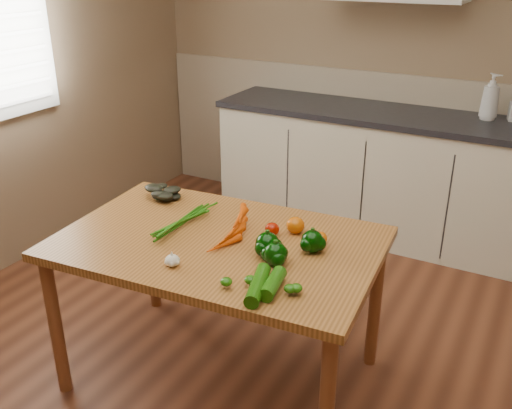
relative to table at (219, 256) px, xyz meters
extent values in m
cube|color=#8C7154|center=(0.21, 2.22, 0.64)|extent=(4.00, 0.02, 2.60)
cube|color=tan|center=(0.21, 2.19, -0.11)|extent=(3.98, 0.03, 1.10)
cube|color=beige|center=(0.41, 1.90, -0.23)|extent=(2.80, 0.60, 0.86)
cube|color=#27272C|center=(0.41, 1.90, 0.22)|extent=(2.84, 0.64, 0.04)
cube|color=#A4662F|center=(0.00, 0.00, 0.06)|extent=(1.45, 1.00, 0.04)
cylinder|color=brown|center=(-0.60, -0.44, -0.31)|extent=(0.06, 0.06, 0.70)
cylinder|color=brown|center=(-0.66, 0.33, -0.31)|extent=(0.06, 0.06, 0.70)
cylinder|color=brown|center=(0.60, 0.44, -0.31)|extent=(0.06, 0.06, 0.70)
imported|color=silver|center=(0.79, 2.00, 0.39)|extent=(0.15, 0.15, 0.29)
ellipsoid|color=white|center=(-0.04, -0.28, 0.11)|extent=(0.06, 0.06, 0.05)
sphere|color=black|center=(0.25, -0.03, 0.13)|extent=(0.10, 0.10, 0.10)
sphere|color=black|center=(0.40, 0.09, 0.13)|extent=(0.09, 0.09, 0.09)
sphere|color=black|center=(0.32, -0.08, 0.13)|extent=(0.10, 0.10, 0.10)
ellipsoid|color=#901302|center=(0.19, 0.15, 0.11)|extent=(0.06, 0.06, 0.06)
ellipsoid|color=#C45304|center=(0.27, 0.22, 0.12)|extent=(0.08, 0.08, 0.08)
ellipsoid|color=#C45304|center=(0.40, 0.17, 0.11)|extent=(0.06, 0.06, 0.06)
cylinder|color=#174D08|center=(0.40, -0.25, 0.11)|extent=(0.09, 0.18, 0.06)
cylinder|color=#174D08|center=(0.35, -0.29, 0.11)|extent=(0.12, 0.24, 0.06)
camera|label=1|loc=(1.20, -1.86, 1.22)|focal=40.00mm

